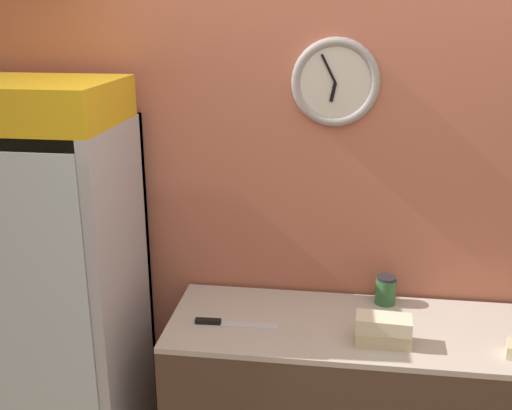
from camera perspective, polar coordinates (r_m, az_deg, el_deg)
name	(u,v)px	position (r m, az deg, el deg)	size (l,w,h in m)	color
wall_back	(372,205)	(2.84, 11.00, 0.03)	(5.20, 0.10, 2.70)	#B7664C
beverage_cooler	(52,272)	(2.94, -18.89, -6.01)	(0.77, 0.64, 1.95)	#B2B7BC
sandwich_stack_bottom	(383,337)	(2.56, 11.96, -12.18)	(0.23, 0.11, 0.06)	beige
sandwich_stack_middle	(384,324)	(2.53, 12.05, -10.98)	(0.23, 0.12, 0.06)	beige
chefs_knife	(225,323)	(2.66, -2.95, -11.14)	(0.37, 0.05, 0.02)	silver
condiment_jar	(386,290)	(2.87, 12.24, -7.92)	(0.10, 0.10, 0.13)	#336B38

